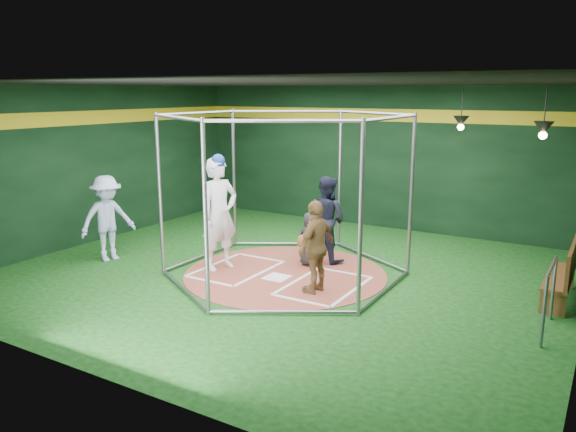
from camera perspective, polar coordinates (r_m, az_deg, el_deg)
The scene contains 15 objects.
room_shell at distance 10.22m, azimuth -0.26°, elevation 3.49°, with size 10.10×9.10×3.53m.
clay_disc at distance 10.63m, azimuth -0.28°, elevation -5.87°, with size 3.80×3.80×0.01m, color #994937.
home_plate at distance 10.38m, azimuth -1.13°, elevation -6.25°, with size 0.43×0.43×0.01m, color white.
batter_box_left at distance 10.93m, azimuth -5.25°, elevation -5.34°, with size 1.17×1.77×0.01m.
batter_box_right at distance 9.98m, azimuth 3.70°, elevation -7.06°, with size 1.17×1.77×0.01m.
batting_cage at distance 10.26m, azimuth -0.29°, elevation 2.08°, with size 4.05×4.67×3.00m.
pendant_lamp_near at distance 12.62m, azimuth 17.17°, elevation 9.17°, with size 0.34×0.34×0.90m.
pendant_lamp_far at distance 10.73m, azimuth 24.52°, elevation 8.11°, with size 0.34×0.34×0.90m.
batter_figure at distance 10.74m, azimuth -6.98°, elevation 0.31°, with size 0.73×0.90×2.21m.
visitor_leopard at distance 9.48m, azimuth 2.89°, elevation -3.12°, with size 0.93×0.39×1.59m, color #AF844B.
catcher_figure at distance 10.96m, azimuth 2.20°, elevation -2.35°, with size 0.54×0.58×1.07m.
umpire at distance 11.24m, azimuth 3.94°, elevation -0.28°, with size 0.84×0.65×1.72m, color black.
bystander_blue at distance 11.85m, azimuth -17.87°, elevation -0.23°, with size 1.12×0.64×1.73m, color #AAB9E0.
dugout_bench at distance 10.21m, azimuth 26.31°, elevation -5.09°, with size 0.39×1.68×0.98m.
steel_railing at distance 8.74m, azimuth 25.08°, elevation -6.62°, with size 0.05×1.16×1.00m.
Camera 1 is at (5.19, -8.65, 3.36)m, focal length 35.00 mm.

